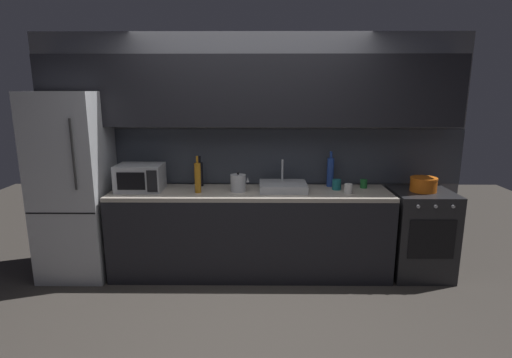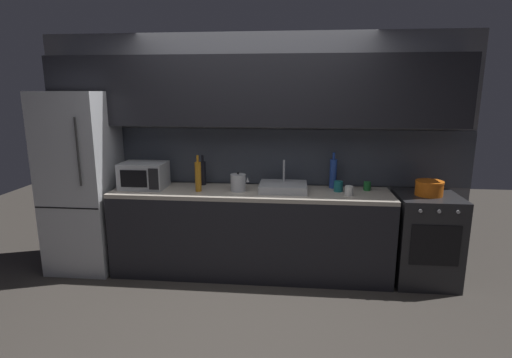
# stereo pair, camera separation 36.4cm
# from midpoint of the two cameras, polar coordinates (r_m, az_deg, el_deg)

# --- Properties ---
(ground_plane) EXTENTS (10.00, 10.00, 0.00)m
(ground_plane) POSITION_cam_midpoint_polar(r_m,az_deg,el_deg) (3.60, -4.20, -19.44)
(ground_plane) COLOR #3D3833
(back_wall) EXTENTS (4.60, 0.44, 2.50)m
(back_wall) POSITION_cam_midpoint_polar(r_m,az_deg,el_deg) (4.26, -3.24, 7.74)
(back_wall) COLOR slate
(back_wall) RESTS_ON ground
(counter_run) EXTENTS (2.86, 0.60, 0.90)m
(counter_run) POSITION_cam_midpoint_polar(r_m,az_deg,el_deg) (4.21, -3.31, -7.69)
(counter_run) COLOR black
(counter_run) RESTS_ON ground
(refrigerator) EXTENTS (0.68, 0.69, 1.90)m
(refrigerator) POSITION_cam_midpoint_polar(r_m,az_deg,el_deg) (4.56, -26.71, -0.91)
(refrigerator) COLOR #B7BABF
(refrigerator) RESTS_ON ground
(oven_range) EXTENTS (0.60, 0.62, 0.90)m
(oven_range) POSITION_cam_midpoint_polar(r_m,az_deg,el_deg) (4.46, 20.20, -7.30)
(oven_range) COLOR #232326
(oven_range) RESTS_ON ground
(microwave) EXTENTS (0.46, 0.35, 0.27)m
(microwave) POSITION_cam_midpoint_polar(r_m,az_deg,el_deg) (4.29, -18.61, 0.18)
(microwave) COLOR #A8AAAF
(microwave) RESTS_ON counter_run
(sink_basin) EXTENTS (0.48, 0.38, 0.30)m
(sink_basin) POSITION_cam_midpoint_polar(r_m,az_deg,el_deg) (4.09, 1.34, -1.09)
(sink_basin) COLOR #ADAFB5
(sink_basin) RESTS_ON counter_run
(kettle) EXTENTS (0.19, 0.16, 0.20)m
(kettle) POSITION_cam_midpoint_polar(r_m,az_deg,el_deg) (4.05, -5.13, -0.59)
(kettle) COLOR #B7BABF
(kettle) RESTS_ON counter_run
(wine_bottle_amber) EXTENTS (0.06, 0.06, 0.37)m
(wine_bottle_amber) POSITION_cam_midpoint_polar(r_m,az_deg,el_deg) (4.05, -10.92, 0.21)
(wine_bottle_amber) COLOR #B27019
(wine_bottle_amber) RESTS_ON counter_run
(wine_bottle_dark) EXTENTS (0.06, 0.06, 0.32)m
(wine_bottle_dark) POSITION_cam_midpoint_polar(r_m,az_deg,el_deg) (4.33, -10.41, 0.74)
(wine_bottle_dark) COLOR black
(wine_bottle_dark) RESTS_ON counter_run
(wine_bottle_blue) EXTENTS (0.07, 0.07, 0.38)m
(wine_bottle_blue) POSITION_cam_midpoint_polar(r_m,az_deg,el_deg) (4.28, 8.22, 1.02)
(wine_bottle_blue) COLOR #234299
(wine_bottle_blue) RESTS_ON counter_run
(mug_teal) EXTENTS (0.09, 0.09, 0.11)m
(mug_teal) POSITION_cam_midpoint_polar(r_m,az_deg,el_deg) (4.16, 9.03, -0.83)
(mug_teal) COLOR #19666B
(mug_teal) RESTS_ON counter_run
(mug_white) EXTENTS (0.08, 0.08, 0.09)m
(mug_white) POSITION_cam_midpoint_polar(r_m,az_deg,el_deg) (4.04, 10.57, -1.40)
(mug_white) COLOR silver
(mug_white) RESTS_ON counter_run
(mug_green) EXTENTS (0.07, 0.07, 0.09)m
(mug_green) POSITION_cam_midpoint_polar(r_m,az_deg,el_deg) (4.29, 12.86, -0.69)
(mug_green) COLOR #1E6B2D
(mug_green) RESTS_ON counter_run
(cooking_pot) EXTENTS (0.27, 0.27, 0.14)m
(cooking_pot) POSITION_cam_midpoint_polar(r_m,az_deg,el_deg) (4.32, 20.67, -0.75)
(cooking_pot) COLOR orange
(cooking_pot) RESTS_ON oven_range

